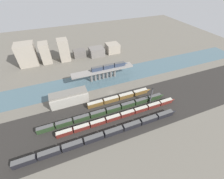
{
  "coord_description": "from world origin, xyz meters",
  "views": [
    {
      "loc": [
        -34.51,
        -88.96,
        81.71
      ],
      "look_at": [
        0.0,
        -1.31,
        3.95
      ],
      "focal_mm": 24.0,
      "sensor_mm": 36.0,
      "label": 1
    }
  ],
  "objects": [
    {
      "name": "signal_tower",
      "position": [
        22.76,
        -22.76,
        7.25
      ],
      "size": [
        1.05,
        1.05,
        14.92
      ],
      "color": "#4C4C51",
      "rests_on": "ground"
    },
    {
      "name": "city_block_far_right",
      "position": [
        8.54,
        69.44,
        4.59
      ],
      "size": [
        16.44,
        13.86,
        9.18
      ],
      "primitive_type": "cube",
      "color": "slate",
      "rests_on": "ground"
    },
    {
      "name": "city_block_center",
      "position": [
        -27.44,
        71.64,
        11.73
      ],
      "size": [
        10.77,
        12.51,
        23.46
      ],
      "primitive_type": "cube",
      "color": "gray",
      "rests_on": "ground"
    },
    {
      "name": "city_block_left",
      "position": [
        -46.49,
        73.76,
        10.79
      ],
      "size": [
        9.68,
        13.26,
        21.57
      ],
      "primitive_type": "cube",
      "color": "gray",
      "rests_on": "ground"
    },
    {
      "name": "train_on_bridge",
      "position": [
        6.61,
        21.39,
        11.78
      ],
      "size": [
        34.95,
        2.74,
        3.89
      ],
      "color": "#2D384C",
      "rests_on": "bridge"
    },
    {
      "name": "city_block_far_left",
      "position": [
        -64.37,
        75.22,
        11.55
      ],
      "size": [
        17.95,
        15.5,
        23.1
      ],
      "primitive_type": "cube",
      "color": "gray",
      "rests_on": "ground"
    },
    {
      "name": "train_yard_far",
      "position": [
        -11.1,
        -20.18,
        2.01
      ],
      "size": [
        95.98,
        2.66,
        4.08
      ],
      "color": "#23381E",
      "rests_on": "ground"
    },
    {
      "name": "city_block_right",
      "position": [
        -10.94,
        73.38,
        4.12
      ],
      "size": [
        13.64,
        9.75,
        8.25
      ],
      "primitive_type": "cube",
      "color": "#605B56",
      "rests_on": "ground"
    },
    {
      "name": "bridge",
      "position": [
        -0.0,
        21.39,
        7.33
      ],
      "size": [
        57.24,
        7.99,
        9.88
      ],
      "color": "gray",
      "rests_on": "ground"
    },
    {
      "name": "railbed_yard",
      "position": [
        0.0,
        -24.0,
        0.0
      ],
      "size": [
        280.0,
        42.0,
        0.01
      ],
      "primitive_type": "cube",
      "color": "#282623",
      "rests_on": "ground"
    },
    {
      "name": "city_block_tall",
      "position": [
        28.92,
        70.49,
        5.31
      ],
      "size": [
        15.02,
        13.88,
        10.63
      ],
      "primitive_type": "cube",
      "color": "gray",
      "rests_on": "ground"
    },
    {
      "name": "train_yard_mid",
      "position": [
        -2.94,
        -27.52,
        1.75
      ],
      "size": [
        89.81,
        2.66,
        3.55
      ],
      "color": "#5B1E19",
      "rests_on": "ground"
    },
    {
      "name": "train_yard_near",
      "position": [
        -18.24,
        -37.89,
        1.97
      ],
      "size": [
        105.75,
        3.05,
        3.99
      ],
      "color": "black",
      "rests_on": "ground"
    },
    {
      "name": "warehouse_building",
      "position": [
        -34.19,
        1.1,
        4.64
      ],
      "size": [
        28.2,
        10.73,
        9.75
      ],
      "color": "#9E998E",
      "rests_on": "ground"
    },
    {
      "name": "ground_plane",
      "position": [
        0.0,
        0.0,
        0.0
      ],
      "size": [
        400.0,
        400.0,
        0.0
      ],
      "primitive_type": "plane",
      "color": "#666056"
    },
    {
      "name": "river_water",
      "position": [
        0.0,
        21.39,
        0.0
      ],
      "size": [
        320.0,
        26.46,
        0.01
      ],
      "primitive_type": "cube",
      "color": "#47606B",
      "rests_on": "ground"
    },
    {
      "name": "train_yard_outer",
      "position": [
        3.63,
        -10.25,
        1.86
      ],
      "size": [
        54.72,
        3.01,
        3.81
      ],
      "color": "brown",
      "rests_on": "ground"
    }
  ]
}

